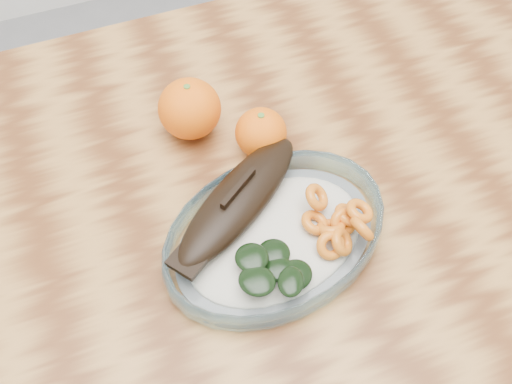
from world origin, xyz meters
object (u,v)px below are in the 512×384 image
at_px(dining_table, 234,269).
at_px(orange_right, 261,133).
at_px(plated_meal, 274,232).
at_px(orange_left, 190,109).

xyz_separation_m(dining_table, orange_right, (0.07, 0.10, 0.13)).
relative_size(dining_table, plated_meal, 2.05).
height_order(dining_table, orange_right, orange_right).
relative_size(plated_meal, orange_right, 9.22).
bearing_deg(dining_table, plated_meal, -42.66).
bearing_deg(orange_left, plated_meal, -79.73).
distance_m(orange_left, orange_right, 0.09).
bearing_deg(orange_left, orange_right, -41.48).
distance_m(dining_table, orange_right, 0.18).
distance_m(plated_meal, orange_right, 0.14).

